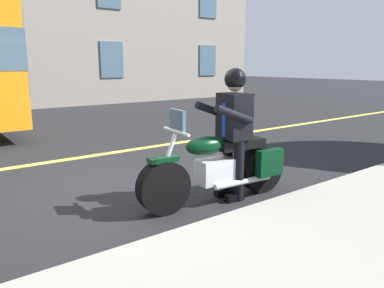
# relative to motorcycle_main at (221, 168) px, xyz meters

# --- Properties ---
(ground_plane) EXTENTS (80.00, 80.00, 0.00)m
(ground_plane) POSITION_rel_motorcycle_main_xyz_m (0.66, -1.37, -0.45)
(ground_plane) COLOR black
(lane_center_stripe) EXTENTS (60.00, 0.16, 0.01)m
(lane_center_stripe) POSITION_rel_motorcycle_main_xyz_m (0.66, -3.37, -0.45)
(lane_center_stripe) COLOR #E5DB4C
(lane_center_stripe) RESTS_ON ground_plane
(motorcycle_main) EXTENTS (2.22, 0.72, 1.26)m
(motorcycle_main) POSITION_rel_motorcycle_main_xyz_m (0.00, 0.00, 0.00)
(motorcycle_main) COLOR black
(motorcycle_main) RESTS_ON ground_plane
(rider_main) EXTENTS (0.66, 0.59, 1.74)m
(rider_main) POSITION_rel_motorcycle_main_xyz_m (-0.19, 0.01, 0.58)
(rider_main) COLOR black
(rider_main) RESTS_ON ground_plane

